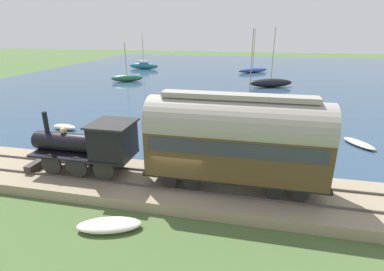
{
  "coord_description": "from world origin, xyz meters",
  "views": [
    {
      "loc": [
        -13.33,
        -3.52,
        8.32
      ],
      "look_at": [
        5.55,
        0.64,
        1.33
      ],
      "focal_mm": 28.0,
      "sensor_mm": 36.0,
      "label": 1
    }
  ],
  "objects_px": {
    "sailboat_green": "(127,78)",
    "rowboat_far_out": "(65,127)",
    "beached_dinghy": "(109,225)",
    "sailboat_navy": "(249,100)",
    "sailboat_blue": "(253,70)",
    "rowboat_mid_harbor": "(256,161)",
    "sailboat_black": "(271,83)",
    "steam_locomotive": "(93,143)",
    "rowboat_near_shore": "(359,143)",
    "rowboat_off_pier": "(230,134)",
    "passenger_coach": "(236,138)",
    "sailboat_teal": "(144,66)"
  },
  "relations": [
    {
      "from": "steam_locomotive",
      "to": "sailboat_black",
      "type": "distance_m",
      "value": 33.64
    },
    {
      "from": "steam_locomotive",
      "to": "sailboat_teal",
      "type": "distance_m",
      "value": 49.76
    },
    {
      "from": "rowboat_near_shore",
      "to": "rowboat_far_out",
      "type": "height_order",
      "value": "rowboat_far_out"
    },
    {
      "from": "sailboat_navy",
      "to": "sailboat_teal",
      "type": "xyz_separation_m",
      "value": [
        27.34,
        23.1,
        0.06
      ]
    },
    {
      "from": "rowboat_near_shore",
      "to": "sailboat_black",
      "type": "bearing_deg",
      "value": 72.78
    },
    {
      "from": "rowboat_mid_harbor",
      "to": "sailboat_green",
      "type": "bearing_deg",
      "value": 92.72
    },
    {
      "from": "rowboat_mid_harbor",
      "to": "rowboat_off_pier",
      "type": "bearing_deg",
      "value": 78.59
    },
    {
      "from": "sailboat_black",
      "to": "rowboat_off_pier",
      "type": "height_order",
      "value": "sailboat_black"
    },
    {
      "from": "sailboat_teal",
      "to": "rowboat_mid_harbor",
      "type": "xyz_separation_m",
      "value": [
        -42.87,
        -24.16,
        -0.54
      ]
    },
    {
      "from": "passenger_coach",
      "to": "sailboat_teal",
      "type": "xyz_separation_m",
      "value": [
        47.29,
        23.07,
        -2.58
      ]
    },
    {
      "from": "sailboat_blue",
      "to": "sailboat_green",
      "type": "bearing_deg",
      "value": 93.68
    },
    {
      "from": "rowboat_mid_harbor",
      "to": "sailboat_teal",
      "type": "bearing_deg",
      "value": 84.57
    },
    {
      "from": "steam_locomotive",
      "to": "sailboat_navy",
      "type": "distance_m",
      "value": 21.46
    },
    {
      "from": "sailboat_black",
      "to": "passenger_coach",
      "type": "bearing_deg",
      "value": 156.25
    },
    {
      "from": "sailboat_blue",
      "to": "rowboat_far_out",
      "type": "bearing_deg",
      "value": 125.55
    },
    {
      "from": "sailboat_green",
      "to": "steam_locomotive",
      "type": "bearing_deg",
      "value": 178.66
    },
    {
      "from": "rowboat_off_pier",
      "to": "beached_dinghy",
      "type": "xyz_separation_m",
      "value": [
        -13.09,
        3.98,
        0.03
      ]
    },
    {
      "from": "rowboat_far_out",
      "to": "rowboat_off_pier",
      "type": "distance_m",
      "value": 14.19
    },
    {
      "from": "rowboat_mid_harbor",
      "to": "beached_dinghy",
      "type": "distance_m",
      "value": 10.21
    },
    {
      "from": "passenger_coach",
      "to": "sailboat_black",
      "type": "bearing_deg",
      "value": -4.84
    },
    {
      "from": "passenger_coach",
      "to": "sailboat_black",
      "type": "relative_size",
      "value": 1.08
    },
    {
      "from": "steam_locomotive",
      "to": "rowboat_far_out",
      "type": "xyz_separation_m",
      "value": [
        7.89,
        7.47,
        -2.14
      ]
    },
    {
      "from": "rowboat_near_shore",
      "to": "rowboat_off_pier",
      "type": "distance_m",
      "value": 9.62
    },
    {
      "from": "sailboat_teal",
      "to": "rowboat_off_pier",
      "type": "relative_size",
      "value": 3.06
    },
    {
      "from": "passenger_coach",
      "to": "sailboat_black",
      "type": "distance_m",
      "value": 32.17
    },
    {
      "from": "sailboat_black",
      "to": "sailboat_blue",
      "type": "height_order",
      "value": "sailboat_black"
    },
    {
      "from": "rowboat_far_out",
      "to": "beached_dinghy",
      "type": "distance_m",
      "value": 15.45
    },
    {
      "from": "sailboat_blue",
      "to": "rowboat_far_out",
      "type": "xyz_separation_m",
      "value": [
        -39.01,
        14.85,
        -0.27
      ]
    },
    {
      "from": "steam_locomotive",
      "to": "rowboat_off_pier",
      "type": "xyz_separation_m",
      "value": [
        9.31,
        -6.65,
        -2.2
      ]
    },
    {
      "from": "sailboat_black",
      "to": "sailboat_navy",
      "type": "height_order",
      "value": "sailboat_black"
    },
    {
      "from": "sailboat_green",
      "to": "rowboat_mid_harbor",
      "type": "bearing_deg",
      "value": -164.95
    },
    {
      "from": "sailboat_green",
      "to": "rowboat_far_out",
      "type": "distance_m",
      "value": 24.49
    },
    {
      "from": "sailboat_green",
      "to": "rowboat_off_pier",
      "type": "xyz_separation_m",
      "value": [
        -22.57,
        -18.99,
        -0.4
      ]
    },
    {
      "from": "sailboat_navy",
      "to": "sailboat_blue",
      "type": "distance_m",
      "value": 26.95
    },
    {
      "from": "sailboat_black",
      "to": "steam_locomotive",
      "type": "bearing_deg",
      "value": 143.08
    },
    {
      "from": "steam_locomotive",
      "to": "passenger_coach",
      "type": "distance_m",
      "value": 7.74
    },
    {
      "from": "steam_locomotive",
      "to": "rowboat_mid_harbor",
      "type": "distance_m",
      "value": 10.06
    },
    {
      "from": "sailboat_blue",
      "to": "rowboat_off_pier",
      "type": "distance_m",
      "value": 37.6
    },
    {
      "from": "sailboat_teal",
      "to": "rowboat_off_pier",
      "type": "bearing_deg",
      "value": -149.2
    },
    {
      "from": "sailboat_teal",
      "to": "rowboat_far_out",
      "type": "distance_m",
      "value": 40.2
    },
    {
      "from": "sailboat_teal",
      "to": "steam_locomotive",
      "type": "bearing_deg",
      "value": -161.3
    },
    {
      "from": "sailboat_blue",
      "to": "sailboat_green",
      "type": "xyz_separation_m",
      "value": [
        -15.02,
        19.72,
        0.08
      ]
    },
    {
      "from": "rowboat_mid_harbor",
      "to": "beached_dinghy",
      "type": "xyz_separation_m",
      "value": [
        -8.19,
        6.1,
        0.04
      ]
    },
    {
      "from": "sailboat_blue",
      "to": "sailboat_navy",
      "type": "bearing_deg",
      "value": 147.09
    },
    {
      "from": "rowboat_near_shore",
      "to": "rowboat_off_pier",
      "type": "xyz_separation_m",
      "value": [
        -0.03,
        9.62,
        0.03
      ]
    },
    {
      "from": "sailboat_navy",
      "to": "sailboat_green",
      "type": "height_order",
      "value": "sailboat_navy"
    },
    {
      "from": "sailboat_navy",
      "to": "sailboat_teal",
      "type": "height_order",
      "value": "sailboat_navy"
    },
    {
      "from": "steam_locomotive",
      "to": "sailboat_navy",
      "type": "height_order",
      "value": "sailboat_navy"
    },
    {
      "from": "rowboat_near_shore",
      "to": "sailboat_teal",
      "type": "bearing_deg",
      "value": 98.04
    },
    {
      "from": "passenger_coach",
      "to": "sailboat_navy",
      "type": "bearing_deg",
      "value": -0.07
    }
  ]
}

